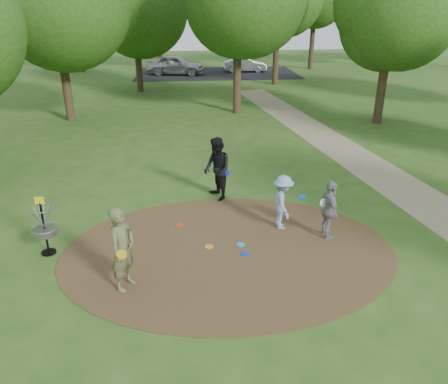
{
  "coord_description": "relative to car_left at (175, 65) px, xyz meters",
  "views": [
    {
      "loc": [
        -0.98,
        -9.49,
        5.78
      ],
      "look_at": [
        0.0,
        1.2,
        1.1
      ],
      "focal_mm": 35.0,
      "sensor_mm": 36.0,
      "label": 1
    }
  ],
  "objects": [
    {
      "name": "ground",
      "position": [
        1.62,
        -29.49,
        -0.82
      ],
      "size": [
        100.0,
        100.0,
        0.0
      ],
      "primitive_type": "plane",
      "color": "#2D5119",
      "rests_on": "ground"
    },
    {
      "name": "dirt_clearing",
      "position": [
        1.62,
        -29.49,
        -0.81
      ],
      "size": [
        8.4,
        8.4,
        0.02
      ],
      "primitive_type": "cylinder",
      "color": "#47301C",
      "rests_on": "ground"
    },
    {
      "name": "footpath",
      "position": [
        8.12,
        -27.49,
        -0.82
      ],
      "size": [
        7.55,
        39.89,
        0.01
      ],
      "primitive_type": "cube",
      "rotation": [
        0.0,
        0.0,
        0.14
      ],
      "color": "#8C7A5B",
      "rests_on": "ground"
    },
    {
      "name": "parking_lot",
      "position": [
        3.62,
        0.51,
        -0.82
      ],
      "size": [
        14.0,
        8.0,
        0.01
      ],
      "primitive_type": "cube",
      "color": "black",
      "rests_on": "ground"
    },
    {
      "name": "player_observer_with_disc",
      "position": [
        -0.78,
        -30.8,
        0.14
      ],
      "size": [
        0.72,
        0.83,
        1.92
      ],
      "color": "brown",
      "rests_on": "ground"
    },
    {
      "name": "player_throwing_with_disc",
      "position": [
        3.21,
        -28.38,
        -0.05
      ],
      "size": [
        0.98,
        1.0,
        1.54
      ],
      "color": "#7D99BB",
      "rests_on": "ground"
    },
    {
      "name": "player_walking_with_disc",
      "position": [
        1.59,
        -26.24,
        0.17
      ],
      "size": [
        1.03,
        1.16,
        1.99
      ],
      "color": "black",
      "rests_on": "ground"
    },
    {
      "name": "player_waiting_with_disc",
      "position": [
        4.3,
        -29.05,
        -0.01
      ],
      "size": [
        0.51,
        0.97,
        1.62
      ],
      "color": "gray",
      "rests_on": "ground"
    },
    {
      "name": "disc_ground_cyan",
      "position": [
        1.96,
        -29.27,
        -0.79
      ],
      "size": [
        0.22,
        0.22,
        0.02
      ],
      "primitive_type": "cylinder",
      "color": "#1A90D7",
      "rests_on": "dirt_clearing"
    },
    {
      "name": "disc_ground_blue",
      "position": [
        2.01,
        -29.72,
        -0.79
      ],
      "size": [
        0.22,
        0.22,
        0.02
      ],
      "primitive_type": "cylinder",
      "color": "#0B37CA",
      "rests_on": "dirt_clearing"
    },
    {
      "name": "disc_ground_red",
      "position": [
        0.39,
        -28.03,
        -0.79
      ],
      "size": [
        0.22,
        0.22,
        0.02
      ],
      "primitive_type": "cylinder",
      "color": "red",
      "rests_on": "dirt_clearing"
    },
    {
      "name": "car_left",
      "position": [
        0.0,
        0.0,
        0.0
      ],
      "size": [
        5.09,
        2.75,
        1.65
      ],
      "primitive_type": "imported",
      "rotation": [
        0.0,
        0.0,
        1.4
      ],
      "color": "#9A9CA1",
      "rests_on": "ground"
    },
    {
      "name": "car_right",
      "position": [
        6.23,
        1.08,
        -0.19
      ],
      "size": [
        3.87,
        1.5,
        1.26
      ],
      "primitive_type": "imported",
      "rotation": [
        0.0,
        0.0,
        1.53
      ],
      "color": "#ACACB4",
      "rests_on": "ground"
    },
    {
      "name": "disc_ground_orange",
      "position": [
        1.14,
        -29.3,
        -0.79
      ],
      "size": [
        0.22,
        0.22,
        0.02
      ],
      "primitive_type": "cylinder",
      "color": "orange",
      "rests_on": "dirt_clearing"
    },
    {
      "name": "disc_golf_basket",
      "position": [
        -2.88,
        -29.19,
        0.05
      ],
      "size": [
        0.63,
        0.63,
        1.54
      ],
      "color": "black",
      "rests_on": "ground"
    },
    {
      "name": "tree_ring",
      "position": [
        3.31,
        -20.28,
        4.46
      ],
      "size": [
        37.72,
        45.58,
        9.12
      ],
      "color": "#332316",
      "rests_on": "ground"
    }
  ]
}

